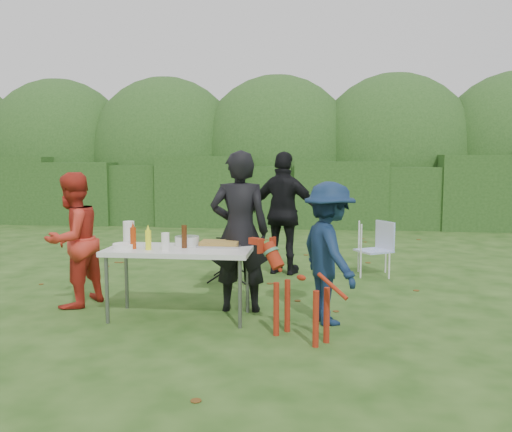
# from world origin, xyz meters

# --- Properties ---
(ground) EXTENTS (80.00, 80.00, 0.00)m
(ground) POSITION_xyz_m (0.00, 0.00, 0.00)
(ground) COLOR #1E4211
(hedge_row) EXTENTS (22.00, 1.40, 1.70)m
(hedge_row) POSITION_xyz_m (0.00, 8.00, 0.85)
(hedge_row) COLOR #23471C
(hedge_row) RESTS_ON ground
(shrub_backdrop) EXTENTS (20.00, 2.60, 3.20)m
(shrub_backdrop) POSITION_xyz_m (0.00, 9.60, 1.60)
(shrub_backdrop) COLOR #3D6628
(shrub_backdrop) RESTS_ON ground
(folding_table) EXTENTS (1.50, 0.70, 0.74)m
(folding_table) POSITION_xyz_m (-0.24, -0.14, 0.69)
(folding_table) COLOR silver
(folding_table) RESTS_ON ground
(person_cook) EXTENTS (0.67, 0.46, 1.76)m
(person_cook) POSITION_xyz_m (0.34, 0.21, 0.88)
(person_cook) COLOR black
(person_cook) RESTS_ON ground
(person_red_jacket) EXTENTS (0.78, 0.88, 1.52)m
(person_red_jacket) POSITION_xyz_m (-1.55, 0.17, 0.76)
(person_red_jacket) COLOR red
(person_red_jacket) RESTS_ON ground
(person_black_puffy) EXTENTS (1.12, 0.71, 1.77)m
(person_black_puffy) POSITION_xyz_m (0.70, 2.19, 0.89)
(person_black_puffy) COLOR black
(person_black_puffy) RESTS_ON ground
(child) EXTENTS (0.87, 1.07, 1.44)m
(child) POSITION_xyz_m (1.30, -0.13, 0.72)
(child) COLOR #112544
(child) RESTS_ON ground
(dog) EXTENTS (0.97, 0.85, 0.88)m
(dog) POSITION_xyz_m (1.04, -0.68, 0.44)
(dog) COLOR maroon
(dog) RESTS_ON ground
(camping_chair) EXTENTS (0.56, 0.56, 0.88)m
(camping_chair) POSITION_xyz_m (-0.02, 1.66, 0.44)
(camping_chair) COLOR #153D23
(camping_chair) RESTS_ON ground
(lawn_chair) EXTENTS (0.64, 0.64, 0.78)m
(lawn_chair) POSITION_xyz_m (1.98, 2.22, 0.39)
(lawn_chair) COLOR #587CE1
(lawn_chair) RESTS_ON ground
(food_tray) EXTENTS (0.45, 0.30, 0.02)m
(food_tray) POSITION_xyz_m (0.15, 0.03, 0.75)
(food_tray) COLOR #B7B7BA
(food_tray) RESTS_ON folding_table
(focaccia_bread) EXTENTS (0.40, 0.26, 0.04)m
(focaccia_bread) POSITION_xyz_m (0.15, 0.03, 0.78)
(focaccia_bread) COLOR #A9843A
(focaccia_bread) RESTS_ON food_tray
(mustard_bottle) EXTENTS (0.06, 0.06, 0.20)m
(mustard_bottle) POSITION_xyz_m (-0.53, -0.27, 0.84)
(mustard_bottle) COLOR #F8FF24
(mustard_bottle) RESTS_ON folding_table
(ketchup_bottle) EXTENTS (0.06, 0.06, 0.22)m
(ketchup_bottle) POSITION_xyz_m (-0.70, -0.23, 0.85)
(ketchup_bottle) COLOR #AD340E
(ketchup_bottle) RESTS_ON folding_table
(beer_bottle) EXTENTS (0.06, 0.06, 0.24)m
(beer_bottle) POSITION_xyz_m (-0.19, -0.12, 0.86)
(beer_bottle) COLOR #47230F
(beer_bottle) RESTS_ON folding_table
(paper_towel_roll) EXTENTS (0.12, 0.12, 0.26)m
(paper_towel_roll) POSITION_xyz_m (-0.83, -0.02, 0.87)
(paper_towel_roll) COLOR white
(paper_towel_roll) RESTS_ON folding_table
(cup_stack) EXTENTS (0.08, 0.08, 0.18)m
(cup_stack) POSITION_xyz_m (-0.34, -0.30, 0.83)
(cup_stack) COLOR white
(cup_stack) RESTS_ON folding_table
(pasta_bowl) EXTENTS (0.26, 0.26, 0.10)m
(pasta_bowl) POSITION_xyz_m (-0.20, 0.03, 0.79)
(pasta_bowl) COLOR silver
(pasta_bowl) RESTS_ON folding_table
(plate_stack) EXTENTS (0.24, 0.24, 0.05)m
(plate_stack) POSITION_xyz_m (-0.81, -0.21, 0.77)
(plate_stack) COLOR white
(plate_stack) RESTS_ON folding_table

